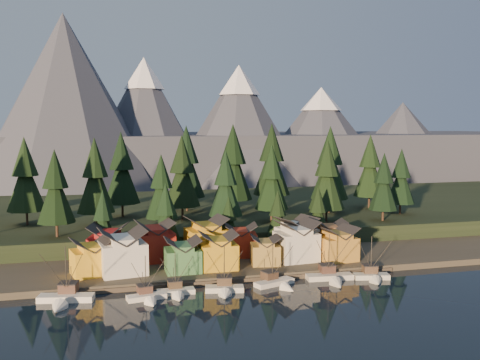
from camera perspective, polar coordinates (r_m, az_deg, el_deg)
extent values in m
plane|color=black|center=(109.20, 1.08, -13.18)|extent=(500.00, 500.00, 0.00)
cube|color=#3C372B|center=(146.37, -3.14, -7.90)|extent=(400.00, 50.00, 1.50)
cube|color=black|center=(194.20, -6.03, -3.80)|extent=(420.00, 100.00, 6.00)
cube|color=#4B4236|center=(124.26, -0.98, -10.54)|extent=(80.00, 4.00, 1.00)
cube|color=#404453|center=(341.17, -9.73, 2.37)|extent=(560.00, 160.00, 30.00)
cone|color=#404453|center=(280.11, -18.11, 7.54)|extent=(100.00, 100.00, 90.00)
cone|color=#404453|center=(298.27, -10.10, 5.90)|extent=(80.00, 80.00, 72.00)
cone|color=white|center=(299.55, -10.20, 11.14)|extent=(22.40, 22.40, 17.28)
cone|color=#404453|center=(294.51, -0.12, 5.60)|extent=(84.00, 84.00, 68.00)
cone|color=white|center=(295.48, -0.12, 10.62)|extent=(23.52, 23.52, 16.32)
cone|color=#404453|center=(327.38, 8.58, 4.70)|extent=(92.00, 92.00, 58.00)
cone|color=white|center=(327.66, 8.64, 8.55)|extent=(25.76, 25.76, 13.92)
cone|color=#404453|center=(362.00, 16.87, 3.99)|extent=(88.00, 88.00, 50.00)
cube|color=white|center=(116.86, -18.06, -11.98)|extent=(11.51, 5.42, 1.76)
cone|color=white|center=(111.30, -18.89, -12.92)|extent=(3.98, 4.36, 3.29)
cube|color=black|center=(117.06, -18.05, -12.29)|extent=(11.79, 5.53, 0.38)
cube|color=brown|center=(118.22, -17.83, -10.90)|extent=(4.10, 3.92, 1.98)
cube|color=#292626|center=(117.92, -17.84, -10.39)|extent=(4.35, 4.18, 0.22)
cylinder|color=black|center=(115.87, -18.06, -9.16)|extent=(0.20, 0.20, 9.88)
cylinder|color=black|center=(119.93, -17.57, -9.88)|extent=(0.15, 0.15, 4.83)
cube|color=white|center=(113.96, -9.94, -12.27)|extent=(8.32, 3.99, 1.43)
cone|color=white|center=(109.94, -9.37, -12.95)|extent=(3.11, 3.14, 2.68)
cube|color=black|center=(114.13, -9.94, -12.53)|extent=(8.52, 4.07, 0.31)
cube|color=brown|center=(114.89, -10.14, -11.40)|extent=(3.28, 3.13, 1.61)
cube|color=#292626|center=(114.63, -10.14, -10.97)|extent=(3.48, 3.34, 0.18)
cylinder|color=black|center=(113.05, -10.05, -9.93)|extent=(0.16, 0.16, 8.05)
cylinder|color=black|center=(116.07, -10.35, -10.58)|extent=(0.13, 0.13, 3.94)
cube|color=silver|center=(116.42, -6.86, -11.83)|extent=(7.97, 2.78, 1.43)
cone|color=silver|center=(112.33, -6.53, -12.49)|extent=(2.71, 2.74, 2.68)
cube|color=black|center=(116.59, -6.85, -12.08)|extent=(8.16, 2.83, 0.31)
cube|color=#4A3927|center=(117.38, -6.97, -10.97)|extent=(2.89, 2.71, 1.61)
cube|color=#292626|center=(117.13, -6.98, -10.56)|extent=(3.07, 2.89, 0.18)
cylinder|color=black|center=(115.55, -6.92, -9.54)|extent=(0.16, 0.16, 8.03)
cylinder|color=black|center=(118.59, -7.09, -10.17)|extent=(0.12, 0.12, 3.92)
cube|color=beige|center=(117.36, -1.67, -11.62)|extent=(8.66, 4.49, 1.59)
cone|color=beige|center=(113.06, -1.60, -12.31)|extent=(3.45, 3.33, 2.97)
cube|color=black|center=(117.54, -1.67, -11.90)|extent=(8.87, 4.57, 0.35)
cube|color=#4D3A29|center=(118.35, -1.69, -10.69)|extent=(3.68, 3.52, 1.78)
cube|color=#292626|center=(118.07, -1.70, -10.23)|extent=(3.91, 3.75, 0.20)
cylinder|color=black|center=(116.38, -1.68, -9.11)|extent=(0.18, 0.18, 8.92)
cylinder|color=black|center=(119.60, -1.72, -9.82)|extent=(0.14, 0.14, 4.36)
cube|color=silver|center=(121.92, 3.67, -10.96)|extent=(9.88, 5.86, 1.51)
cone|color=silver|center=(118.04, 5.25, -11.55)|extent=(3.75, 4.00, 2.83)
cube|color=black|center=(122.09, 3.67, -11.22)|extent=(10.11, 5.98, 0.33)
cube|color=#483526|center=(122.82, 3.17, -10.12)|extent=(3.79, 3.68, 1.70)
cube|color=#292626|center=(122.57, 3.17, -9.70)|extent=(4.03, 3.92, 0.19)
cylinder|color=black|center=(121.02, 3.52, -8.66)|extent=(0.17, 0.17, 8.48)
cylinder|color=black|center=(123.98, 2.62, -9.33)|extent=(0.13, 0.13, 4.15)
cube|color=beige|center=(127.55, 9.53, -10.25)|extent=(11.08, 4.13, 1.66)
cone|color=beige|center=(122.17, 10.43, -11.00)|extent=(3.46, 3.98, 3.12)
cube|color=black|center=(127.73, 9.53, -10.52)|extent=(11.34, 4.21, 0.36)
cube|color=#4A3127|center=(128.92, 9.26, -9.33)|extent=(3.61, 3.42, 1.87)
cube|color=#292626|center=(128.66, 9.27, -8.88)|extent=(3.83, 3.65, 0.21)
cylinder|color=black|center=(126.75, 9.48, -7.80)|extent=(0.19, 0.19, 9.36)
cylinder|color=black|center=(130.61, 8.96, -8.46)|extent=(0.15, 0.15, 4.58)
cube|color=beige|center=(130.09, 13.84, -10.03)|extent=(8.53, 4.61, 1.57)
cone|color=beige|center=(126.00, 14.40, -10.57)|extent=(3.47, 3.33, 2.95)
cube|color=black|center=(130.25, 13.83, -10.28)|extent=(8.73, 4.70, 0.34)
cube|color=brown|center=(131.05, 13.68, -9.22)|extent=(3.71, 3.56, 1.77)
cube|color=#292626|center=(130.80, 13.69, -8.80)|extent=(3.94, 3.79, 0.20)
cylinder|color=black|center=(129.24, 13.84, -7.77)|extent=(0.18, 0.18, 8.85)
cylinder|color=black|center=(132.27, 13.50, -8.46)|extent=(0.14, 0.14, 4.33)
cube|color=gold|center=(128.18, -15.59, -8.45)|extent=(9.94, 9.18, 5.77)
cube|color=gold|center=(127.38, -15.63, -6.94)|extent=(6.24, 8.11, 1.18)
cube|color=silver|center=(127.14, -12.40, -8.14)|extent=(11.30, 10.37, 7.26)
cube|color=silver|center=(126.17, -12.45, -6.24)|extent=(6.81, 9.50, 1.41)
cube|color=#3D713E|center=(127.08, -6.14, -8.48)|extent=(8.09, 7.56, 5.35)
cube|color=#3D713E|center=(126.32, -6.16, -7.06)|extent=(4.47, 7.38, 1.13)
cube|color=gold|center=(128.89, -2.34, -8.09)|extent=(8.67, 7.68, 6.05)
cube|color=gold|center=(128.06, -2.35, -6.52)|extent=(4.81, 7.48, 1.21)
cube|color=olive|center=(133.12, 2.70, -7.90)|extent=(7.85, 7.85, 4.87)
cube|color=olive|center=(132.46, 2.71, -6.68)|extent=(4.80, 7.21, 0.96)
cube|color=beige|center=(136.73, 6.02, -7.06)|extent=(10.41, 9.02, 7.16)
cube|color=beige|center=(135.84, 6.04, -5.31)|extent=(6.04, 8.46, 1.37)
cube|color=#B8842F|center=(138.62, 10.32, -7.20)|extent=(9.47, 8.53, 5.94)
cube|color=#B8842F|center=(137.86, 10.35, -5.76)|extent=(5.60, 7.92, 1.21)
cube|color=maroon|center=(137.33, -13.86, -7.20)|extent=(10.45, 9.73, 6.87)
cube|color=maroon|center=(136.48, -13.91, -5.55)|extent=(6.55, 8.63, 1.24)
cube|color=maroon|center=(137.68, -9.06, -6.98)|extent=(9.96, 9.47, 7.28)
cube|color=maroon|center=(136.80, -9.09, -5.24)|extent=(5.94, 8.80, 1.26)
cube|color=gold|center=(139.86, -3.61, -6.70)|extent=(10.94, 9.71, 7.34)
cube|color=gold|center=(138.98, -3.62, -4.95)|extent=(6.56, 8.88, 1.38)
cube|color=#A02B18|center=(140.80, 0.05, -6.92)|extent=(9.31, 8.11, 5.85)
cube|color=#A02B18|center=(140.06, 0.05, -5.52)|extent=(5.61, 7.36, 1.17)
cube|color=silver|center=(143.06, 6.05, -6.50)|extent=(10.80, 10.08, 7.06)
cube|color=silver|center=(142.22, 6.06, -4.86)|extent=(6.81, 8.90, 1.28)
cube|color=#935C34|center=(146.26, 9.64, -6.42)|extent=(9.03, 8.65, 6.30)
cube|color=#935C34|center=(145.52, 9.66, -5.01)|extent=(5.58, 7.82, 1.09)
cylinder|color=#332319|center=(171.13, -21.76, -3.72)|extent=(0.70, 0.70, 4.61)
cone|color=black|center=(169.81, -21.89, -0.39)|extent=(11.27, 11.27, 15.88)
cone|color=black|center=(169.17, -22.00, 2.37)|extent=(7.69, 7.69, 11.53)
cylinder|color=#332319|center=(150.51, -18.94, -4.99)|extent=(0.70, 0.70, 4.12)
cone|color=black|center=(149.13, -19.05, -1.62)|extent=(10.06, 10.06, 14.18)
cone|color=black|center=(148.38, -19.15, 1.18)|extent=(6.86, 6.86, 10.29)
cylinder|color=#332319|center=(161.79, -15.07, -4.04)|extent=(0.70, 0.70, 4.59)
cone|color=black|center=(160.40, -15.17, -0.54)|extent=(11.22, 11.22, 15.81)
cone|color=black|center=(159.71, -15.24, 2.37)|extent=(7.65, 7.65, 11.47)
cylinder|color=#332319|center=(176.64, -12.42, -3.10)|extent=(0.70, 0.70, 4.84)
cone|color=black|center=(175.32, -12.50, 0.29)|extent=(11.83, 11.83, 16.67)
cone|color=black|center=(174.70, -12.56, 3.09)|extent=(8.06, 8.06, 12.10)
cylinder|color=#332319|center=(152.79, -8.32, -4.63)|extent=(0.70, 0.70, 3.80)
cone|color=black|center=(151.51, -8.37, -1.57)|extent=(9.28, 9.28, 13.08)
cone|color=black|center=(150.78, -8.41, 0.98)|extent=(6.33, 6.33, 9.49)
cylinder|color=#332319|center=(168.35, -6.15, -3.47)|extent=(0.70, 0.70, 4.67)
cone|color=black|center=(167.00, -6.19, -0.04)|extent=(11.41, 11.41, 16.08)
cone|color=black|center=(166.34, -6.23, 2.80)|extent=(7.78, 7.78, 11.67)
cylinder|color=#332319|center=(153.72, -1.54, -4.47)|extent=(0.70, 0.70, 3.98)
cone|color=black|center=(152.40, -1.54, -1.28)|extent=(9.72, 9.72, 13.70)
cone|color=black|center=(151.68, -1.55, 1.37)|extent=(6.63, 6.63, 9.94)
cylinder|color=#332319|center=(178.46, -0.75, -2.80)|extent=(0.70, 0.70, 5.27)
cone|color=black|center=(177.09, -0.75, 0.85)|extent=(12.87, 12.87, 18.14)
cone|color=black|center=(176.50, -0.76, 3.88)|extent=(8.78, 8.78, 13.17)
cylinder|color=#332319|center=(164.53, 3.37, -3.75)|extent=(0.70, 0.70, 4.19)
cone|color=black|center=(163.24, 3.39, -0.60)|extent=(10.24, 10.24, 14.43)
cone|color=black|center=(162.56, 3.41, 2.01)|extent=(6.98, 6.98, 10.48)
cylinder|color=#332319|center=(190.37, 3.37, -2.25)|extent=(0.70, 0.70, 5.31)
cone|color=black|center=(189.08, 3.39, 1.20)|extent=(12.98, 12.98, 18.28)
cone|color=black|center=(188.53, 3.41, 4.06)|extent=(8.85, 8.85, 13.27)
cylinder|color=#332319|center=(165.48, 9.20, -3.71)|extent=(0.70, 0.70, 4.47)
cone|color=black|center=(164.15, 9.25, -0.38)|extent=(10.92, 10.92, 15.39)
cone|color=black|center=(163.48, 9.30, 2.39)|extent=(7.44, 7.44, 11.17)
cylinder|color=#332319|center=(183.07, 9.49, -2.68)|extent=(0.70, 0.70, 5.15)
cone|color=black|center=(181.75, 9.55, 0.80)|extent=(12.58, 12.58, 17.73)
cone|color=black|center=(181.17, 9.60, 3.68)|extent=(8.58, 8.58, 12.87)
cylinder|color=#332319|center=(171.74, 14.99, -3.61)|extent=(0.70, 0.70, 3.71)
cone|color=black|center=(170.62, 15.06, -0.94)|extent=(9.08, 9.08, 12.80)
cone|color=black|center=(169.98, 15.12, 1.27)|extent=(6.19, 6.19, 9.29)
cylinder|color=#332319|center=(196.28, 13.60, -2.26)|extent=(0.70, 0.70, 4.62)
cone|color=black|center=(195.13, 13.67, 0.65)|extent=(11.30, 11.30, 15.92)
cone|color=black|center=(194.57, 13.73, 3.06)|extent=(7.70, 7.70, 11.56)
cylinder|color=#332319|center=(185.50, -5.69, -2.51)|extent=(0.70, 0.70, 5.19)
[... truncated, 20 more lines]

